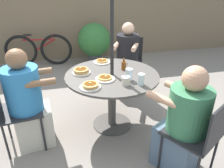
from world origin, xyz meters
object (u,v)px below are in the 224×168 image
Objects in this scene: patio_chair_south at (201,133)px; pancake_plate_a at (81,71)px; syrup_bottle at (124,65)px; drinking_glass_b at (141,79)px; drinking_glass_a at (129,74)px; diner_east at (29,105)px; patio_chair_north at (129,59)px; potted_shrub at (94,41)px; pancake_plate_d at (102,62)px; patio_chair_east at (12,108)px; pancake_plate_b at (90,86)px; diner_south at (183,126)px; bicycle at (39,50)px; coffee_cup at (126,81)px; pancake_plate_c at (105,78)px; patio_table at (112,85)px; diner_north at (127,62)px.

pancake_plate_a is (-0.95, 1.12, 0.24)m from patio_chair_south.
syrup_bottle is 1.16× the size of drinking_glass_b.
patio_chair_south is 0.96m from drinking_glass_a.
diner_east is at bearing 176.85° from drinking_glass_a.
potted_shrub is at bearing -45.55° from patio_chair_north.
pancake_plate_d is (0.31, 0.30, -0.01)m from pancake_plate_a.
patio_chair_east is 3.89× the size of pancake_plate_b.
diner_east reaches higher than diner_south.
pancake_plate_a is 0.60m from drinking_glass_a.
drinking_glass_b is at bearing 74.57° from patio_chair_east.
bicycle is at bearing 84.25° from diner_south.
patio_chair_east is 9.40× the size of coffee_cup.
patio_chair_north is at bearing 117.38° from patio_chair_east.
coffee_cup is at bearing -44.18° from pancake_plate_a.
patio_chair_east reaches higher than drinking_glass_b.
pancake_plate_c is (0.87, 0.00, 0.23)m from diner_east.
patio_table is 0.99m from diner_south.
diner_north is at bearing 62.45° from patio_table.
syrup_bottle is (0.48, 0.40, 0.03)m from pancake_plate_b.
patio_table is 4.97× the size of pancake_plate_b.
syrup_bottle is at bearing -54.43° from pancake_plate_d.
diner_east is 5.12× the size of pancake_plate_b.
pancake_plate_b is at bearing -99.89° from potted_shrub.
diner_north is at bearing 74.02° from drinking_glass_a.
pancake_plate_a is (-0.86, 0.97, 0.25)m from diner_south.
diner_south is 7.69× the size of syrup_bottle.
pancake_plate_c reaches higher than patio_table.
patio_chair_north is 1.32m from drinking_glass_a.
bicycle is at bearing -19.62° from diner_north.
pancake_plate_c is at bearing -131.31° from patio_table.
patio_chair_east is 1.39m from syrup_bottle.
pancake_plate_c is at bearing 83.79° from patio_chair_east.
drinking_glass_b is (1.40, -0.19, 0.28)m from patio_chair_east.
patio_chair_east is 0.62× the size of bicycle.
patio_chair_east is 1.27m from coffee_cup.
pancake_plate_d is 0.38m from syrup_bottle.
patio_table is 0.45m from pancake_plate_d.
patio_chair_north is 3.89× the size of pancake_plate_c.
patio_table is 0.99m from diner_north.
drinking_glass_b is 2.68m from potted_shrub.
patio_chair_south is 0.78× the size of diner_south.
pancake_plate_d is at bearing 95.91° from patio_table.
patio_table is at bearing 44.08° from pancake_plate_b.
patio_chair_south is 3.89× the size of pancake_plate_a.
patio_chair_east reaches higher than patio_table.
diner_north is 1.00× the size of diner_east.
pancake_plate_d is 2.36m from bicycle.
pancake_plate_c is 1.00× the size of pancake_plate_d.
pancake_plate_b is at bearing -110.12° from pancake_plate_d.
pancake_plate_d is (-0.04, 0.42, 0.16)m from patio_table.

